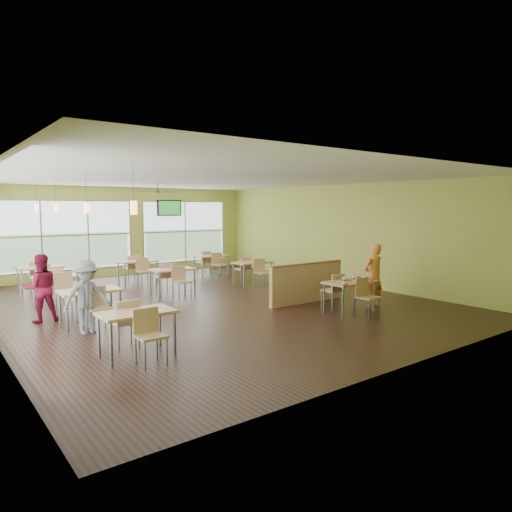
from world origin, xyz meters
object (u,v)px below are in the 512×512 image
man_plaid (374,275)px  food_basket (361,278)px  half_wall_divider (307,283)px  main_table (350,286)px

man_plaid → food_basket: man_plaid is taller
half_wall_divider → food_basket: (0.49, -1.38, 0.26)m
half_wall_divider → food_basket: bearing=-70.3°
main_table → food_basket: bearing=7.8°
man_plaid → half_wall_divider: bearing=-51.4°
man_plaid → main_table: bearing=8.2°
man_plaid → food_basket: bearing=6.1°
main_table → man_plaid: bearing=5.7°
main_table → man_plaid: size_ratio=0.97×
main_table → food_basket: (0.49, 0.07, 0.15)m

